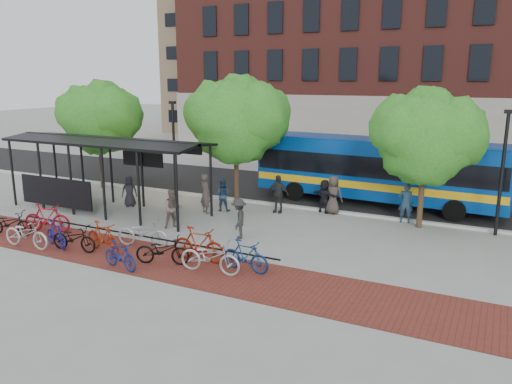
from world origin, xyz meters
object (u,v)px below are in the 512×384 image
at_px(bus_shelter, 104,149).
at_px(pedestrian_5, 325,196).
at_px(pedestrian_6, 333,195).
at_px(pedestrian_7, 406,203).
at_px(bike_7, 120,255).
at_px(tree_c, 428,134).
at_px(lamp_post_left, 174,146).
at_px(bike_1, 47,218).
at_px(bike_8, 163,250).
at_px(tree_b, 238,117).
at_px(pedestrian_4, 278,194).
at_px(pedestrian_9, 239,219).
at_px(bike_3, 56,235).
at_px(bike_5, 103,237).
at_px(pedestrian_0, 129,191).
at_px(bike_9, 199,244).
at_px(bike_6, 143,233).
at_px(bike_2, 26,234).
at_px(pedestrian_1, 206,193).
at_px(bike_4, 74,238).
at_px(tree_a, 100,115).
at_px(bike_10, 210,257).
at_px(pedestrian_8, 173,209).
at_px(bus, 378,167).

height_order(bus_shelter, pedestrian_5, bus_shelter).
distance_m(pedestrian_6, pedestrian_7, 3.35).
bearing_deg(bike_7, tree_c, -30.90).
relative_size(lamp_post_left, bike_1, 2.53).
xyz_separation_m(bus_shelter, bike_8, (6.85, -4.71, -2.49)).
xyz_separation_m(tree_b, pedestrian_4, (2.41, -0.50, -3.54)).
height_order(pedestrian_7, pedestrian_9, pedestrian_7).
xyz_separation_m(bike_1, bike_3, (1.87, -1.23, -0.11)).
height_order(bike_5, pedestrian_0, pedestrian_0).
xyz_separation_m(bike_3, bike_9, (5.70, 1.18, 0.12)).
height_order(bus_shelter, bike_6, bus_shelter).
xyz_separation_m(bike_7, pedestrian_6, (4.25, 10.00, 0.43)).
bearing_deg(bike_2, pedestrian_0, 3.02).
bearing_deg(pedestrian_1, pedestrian_9, 168.76).
distance_m(pedestrian_5, pedestrian_6, 0.44).
bearing_deg(bike_5, lamp_post_left, 30.43).
xyz_separation_m(pedestrian_0, pedestrian_7, (12.93, 3.24, 0.14)).
relative_size(bike_1, pedestrian_9, 1.23).
distance_m(pedestrian_7, pedestrian_9, 7.69).
height_order(bike_8, pedestrian_7, pedestrian_7).
distance_m(bike_4, bike_5, 1.11).
height_order(tree_a, bike_1, tree_a).
bearing_deg(bike_10, lamp_post_left, 36.19).
height_order(lamp_post_left, bike_8, lamp_post_left).
distance_m(bike_8, bike_9, 1.27).
xyz_separation_m(tree_a, pedestrian_8, (8.43, -4.85, -3.39)).
bearing_deg(bike_3, pedestrian_6, -21.35).
relative_size(bike_2, pedestrian_0, 1.37).
bearing_deg(bike_10, pedestrian_6, -13.46).
height_order(bike_3, pedestrian_0, pedestrian_0).
height_order(tree_a, pedestrian_7, tree_a).
bearing_deg(tree_c, bike_1, -151.19).
bearing_deg(pedestrian_9, bike_10, -7.78).
xyz_separation_m(pedestrian_6, pedestrian_7, (3.35, 0.00, -0.00)).
distance_m(tree_b, pedestrian_7, 8.95).
relative_size(bike_5, bike_7, 1.17).
height_order(bike_2, pedestrian_7, pedestrian_7).
height_order(bus, bike_6, bus).
bearing_deg(pedestrian_9, bike_8, -36.80).
height_order(bike_1, pedestrian_7, pedestrian_7).
relative_size(bike_5, bike_6, 0.91).
bearing_deg(bike_3, bike_10, -67.22).
xyz_separation_m(tree_b, bike_1, (-4.97, -7.68, -3.85)).
relative_size(bike_7, bike_8, 0.84).
relative_size(bike_10, pedestrian_0, 1.39).
xyz_separation_m(bike_2, pedestrian_4, (6.47, 8.95, 0.35)).
height_order(bike_2, pedestrian_8, pedestrian_8).
height_order(pedestrian_0, pedestrian_5, pedestrian_5).
relative_size(bus, pedestrian_9, 7.62).
height_order(bike_5, pedestrian_1, pedestrian_1).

